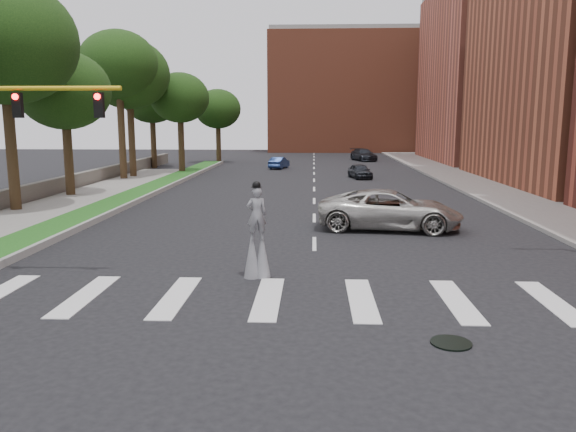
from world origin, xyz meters
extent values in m
plane|color=black|center=(0.00, 0.00, 0.00)|extent=(160.00, 160.00, 0.00)
cube|color=#195117|center=(-11.50, 20.00, 0.12)|extent=(2.00, 60.00, 0.25)
cube|color=gray|center=(-10.45, 20.00, 0.14)|extent=(0.20, 60.00, 0.28)
cube|color=gray|center=(12.50, 25.00, 0.09)|extent=(5.00, 90.00, 0.18)
cube|color=#58534B|center=(-17.00, 22.00, 0.55)|extent=(0.50, 56.00, 1.10)
cylinder|color=black|center=(3.00, -2.00, 0.02)|extent=(0.90, 0.90, 0.04)
cube|color=#B95844|center=(22.00, 54.00, 10.00)|extent=(16.00, 22.00, 20.00)
cube|color=#994A30|center=(6.00, 78.00, 9.00)|extent=(26.00, 14.00, 18.00)
cylinder|color=gold|center=(-8.40, 3.00, 5.80)|extent=(5.20, 0.14, 0.14)
cube|color=black|center=(-9.00, 3.00, 5.30)|extent=(0.28, 0.18, 0.75)
cylinder|color=#FF0C0C|center=(-9.00, 2.90, 5.55)|extent=(0.18, 0.06, 0.18)
cube|color=black|center=(-6.50, 3.00, 5.30)|extent=(0.28, 0.18, 0.75)
cylinder|color=#FF0C0C|center=(-6.50, 2.90, 5.55)|extent=(0.18, 0.06, 0.18)
cylinder|color=#322314|center=(-1.64, 3.13, 0.59)|extent=(0.07, 0.07, 1.17)
cylinder|color=#322314|center=(-1.95, 3.06, 0.59)|extent=(0.07, 0.07, 1.17)
cone|color=slate|center=(-1.64, 3.13, 0.73)|extent=(0.52, 0.52, 1.46)
cone|color=slate|center=(-1.95, 3.06, 0.73)|extent=(0.52, 0.52, 1.46)
imported|color=slate|center=(-1.79, 3.09, 2.01)|extent=(0.68, 0.52, 1.67)
sphere|color=black|center=(-1.79, 3.09, 2.90)|extent=(0.26, 0.26, 0.26)
cylinder|color=black|center=(-1.79, 3.09, 2.85)|extent=(0.34, 0.34, 0.02)
cube|color=yellow|center=(-1.82, 3.23, 2.47)|extent=(0.22, 0.05, 0.10)
imported|color=#B8B5AD|center=(3.40, 11.25, 0.89)|extent=(6.71, 3.71, 1.78)
imported|color=black|center=(3.88, 33.72, 0.61)|extent=(2.15, 3.82, 1.23)
imported|color=navy|center=(-3.55, 43.06, 0.59)|extent=(2.02, 3.76, 1.18)
imported|color=black|center=(6.00, 54.64, 0.72)|extent=(3.37, 5.33, 1.44)
cylinder|color=#322314|center=(-15.89, 15.01, 3.47)|extent=(0.56, 0.56, 6.93)
ellipsoid|color=black|center=(-15.89, 15.01, 8.81)|extent=(7.51, 7.51, 6.38)
cylinder|color=#322314|center=(-15.54, 21.03, 2.63)|extent=(0.56, 0.56, 5.26)
ellipsoid|color=black|center=(-15.54, 21.03, 6.68)|extent=(5.70, 5.70, 4.84)
cylinder|color=#322314|center=(-15.55, 31.20, 3.83)|extent=(0.56, 0.56, 7.67)
ellipsoid|color=black|center=(-15.55, 31.20, 9.23)|extent=(6.27, 6.27, 5.33)
cylinder|color=#322314|center=(-16.44, 43.27, 2.78)|extent=(0.56, 0.56, 5.56)
ellipsoid|color=black|center=(-16.44, 43.27, 7.01)|extent=(5.78, 5.78, 4.92)
cylinder|color=#322314|center=(-12.19, 37.43, 2.77)|extent=(0.56, 0.56, 5.54)
ellipsoid|color=black|center=(-12.19, 37.43, 6.87)|extent=(5.30, 5.30, 4.51)
cylinder|color=#322314|center=(-10.98, 50.60, 2.41)|extent=(0.56, 0.56, 4.82)
ellipsoid|color=black|center=(-10.98, 50.60, 6.13)|extent=(5.25, 5.25, 4.46)
cylinder|color=#322314|center=(-15.39, 33.15, 3.47)|extent=(0.56, 0.56, 6.93)
ellipsoid|color=black|center=(-15.39, 33.15, 8.62)|extent=(6.74, 6.74, 5.73)
camera|label=1|loc=(-0.06, -13.85, 4.86)|focal=35.00mm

